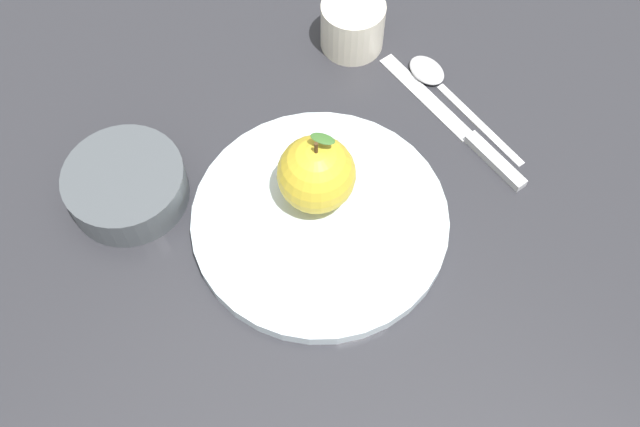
{
  "coord_description": "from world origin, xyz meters",
  "views": [
    {
      "loc": [
        -0.31,
        -0.22,
        0.64
      ],
      "look_at": [
        -0.04,
        -0.01,
        0.02
      ],
      "focal_mm": 39.47,
      "sensor_mm": 36.0,
      "label": 1
    }
  ],
  "objects_px": {
    "dinner_plate": "(320,219)",
    "knife": "(463,131)",
    "side_bowl": "(126,183)",
    "spoon": "(439,83)",
    "apple": "(316,174)",
    "cup": "(353,23)"
  },
  "relations": [
    {
      "from": "dinner_plate",
      "to": "side_bowl",
      "type": "relative_size",
      "value": 2.12
    },
    {
      "from": "cup",
      "to": "dinner_plate",
      "type": "bearing_deg",
      "value": -150.65
    },
    {
      "from": "apple",
      "to": "cup",
      "type": "height_order",
      "value": "apple"
    },
    {
      "from": "apple",
      "to": "spoon",
      "type": "distance_m",
      "value": 0.22
    },
    {
      "from": "apple",
      "to": "cup",
      "type": "distance_m",
      "value": 0.23
    },
    {
      "from": "apple",
      "to": "knife",
      "type": "bearing_deg",
      "value": -22.77
    },
    {
      "from": "dinner_plate",
      "to": "spoon",
      "type": "distance_m",
      "value": 0.23
    },
    {
      "from": "dinner_plate",
      "to": "knife",
      "type": "xyz_separation_m",
      "value": [
        0.19,
        -0.05,
        -0.01
      ]
    },
    {
      "from": "dinner_plate",
      "to": "side_bowl",
      "type": "height_order",
      "value": "side_bowl"
    },
    {
      "from": "apple",
      "to": "spoon",
      "type": "xyz_separation_m",
      "value": [
        0.21,
        -0.01,
        -0.05
      ]
    },
    {
      "from": "side_bowl",
      "to": "knife",
      "type": "distance_m",
      "value": 0.37
    },
    {
      "from": "knife",
      "to": "spoon",
      "type": "distance_m",
      "value": 0.07
    },
    {
      "from": "cup",
      "to": "knife",
      "type": "distance_m",
      "value": 0.18
    },
    {
      "from": "apple",
      "to": "spoon",
      "type": "relative_size",
      "value": 0.51
    },
    {
      "from": "dinner_plate",
      "to": "knife",
      "type": "distance_m",
      "value": 0.2
    },
    {
      "from": "side_bowl",
      "to": "spoon",
      "type": "xyz_separation_m",
      "value": [
        0.33,
        -0.17,
        -0.02
      ]
    },
    {
      "from": "apple",
      "to": "dinner_plate",
      "type": "bearing_deg",
      "value": -133.58
    },
    {
      "from": "knife",
      "to": "spoon",
      "type": "relative_size",
      "value": 1.23
    },
    {
      "from": "dinner_plate",
      "to": "apple",
      "type": "relative_size",
      "value": 2.85
    },
    {
      "from": "side_bowl",
      "to": "spoon",
      "type": "relative_size",
      "value": 0.68
    },
    {
      "from": "apple",
      "to": "spoon",
      "type": "height_order",
      "value": "apple"
    },
    {
      "from": "knife",
      "to": "spoon",
      "type": "bearing_deg",
      "value": 55.6
    }
  ]
}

